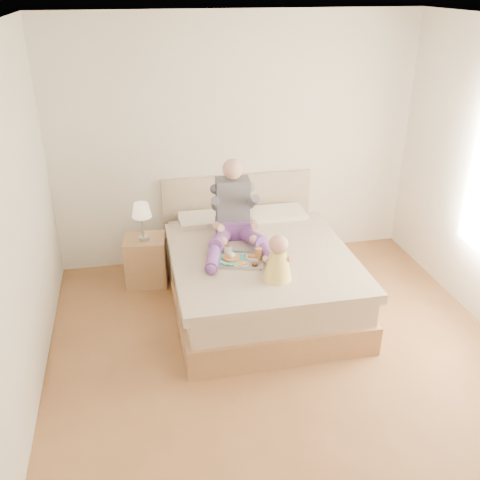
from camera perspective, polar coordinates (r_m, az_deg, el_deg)
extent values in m
cube|color=brown|center=(4.70, 4.87, -13.10)|extent=(4.00, 4.20, 0.01)
cube|color=white|center=(3.65, 6.58, 21.83)|extent=(4.00, 4.20, 0.02)
cube|color=white|center=(5.90, -0.38, 10.29)|extent=(4.00, 0.02, 2.70)
cube|color=white|center=(2.39, 21.04, -18.56)|extent=(4.00, 0.02, 2.70)
cube|color=white|center=(3.93, -23.57, -0.49)|extent=(0.02, 4.20, 2.70)
cube|color=olive|center=(5.42, 1.94, -5.30)|extent=(1.68, 2.13, 0.28)
cube|color=tan|center=(5.28, 1.98, -2.90)|extent=(1.60, 2.05, 0.24)
cube|color=tan|center=(5.08, 2.40, -2.08)|extent=(1.70, 1.80, 0.09)
cube|color=white|center=(5.79, -3.38, 1.89)|extent=(0.62, 0.40, 0.14)
cube|color=white|center=(5.93, 3.90, 2.51)|extent=(0.62, 0.40, 0.14)
cube|color=tan|center=(6.18, -0.34, 2.67)|extent=(1.70, 0.08, 1.00)
cube|color=olive|center=(5.79, -10.01, -2.13)|extent=(0.46, 0.42, 0.52)
cylinder|color=#AEB0B5|center=(5.63, -10.22, 0.20)|extent=(0.11, 0.11, 0.04)
cylinder|color=#AEB0B5|center=(5.57, -10.33, 1.41)|extent=(0.02, 0.02, 0.23)
cone|color=#FFE6C7|center=(5.50, -10.48, 3.16)|extent=(0.20, 0.20, 0.14)
cube|color=#633584|center=(5.41, -0.71, 1.32)|extent=(0.37, 0.30, 0.16)
cube|color=#3F3E46|center=(5.35, -0.80, 4.32)|extent=(0.34, 0.22, 0.44)
sphere|color=tan|center=(5.21, -0.78, 7.58)|extent=(0.20, 0.20, 0.20)
cylinder|color=#633584|center=(5.20, -2.01, 0.13)|extent=(0.32, 0.49, 0.20)
cylinder|color=#633584|center=(4.89, -2.88, -1.87)|extent=(0.21, 0.44, 0.11)
sphere|color=#633584|center=(4.72, -3.11, -3.14)|extent=(0.10, 0.10, 0.10)
cylinder|color=#3F3E46|center=(5.20, -2.63, 3.89)|extent=(0.13, 0.28, 0.23)
cylinder|color=tan|center=(5.11, -2.31, 1.45)|extent=(0.08, 0.28, 0.15)
sphere|color=tan|center=(5.03, -1.83, -0.13)|extent=(0.08, 0.08, 0.08)
cylinder|color=#633584|center=(5.24, 1.18, 0.31)|extent=(0.26, 0.49, 0.20)
cylinder|color=#633584|center=(4.95, 3.04, -1.50)|extent=(0.16, 0.43, 0.11)
sphere|color=#633584|center=(4.79, 3.90, -2.68)|extent=(0.10, 0.10, 0.10)
cylinder|color=#3F3E46|center=(5.25, 1.36, 4.09)|extent=(0.09, 0.27, 0.23)
cylinder|color=tan|center=(5.15, 1.54, 1.66)|extent=(0.12, 0.29, 0.15)
sphere|color=tan|center=(5.06, 1.47, 0.06)|extent=(0.08, 0.08, 0.08)
cube|color=#AEB0B5|center=(4.94, 0.02, -2.25)|extent=(0.49, 0.43, 0.01)
cylinder|color=teal|center=(4.95, -0.96, -2.04)|extent=(0.24, 0.24, 0.01)
cylinder|color=#B9773D|center=(4.94, -0.96, -1.88)|extent=(0.16, 0.16, 0.02)
cylinder|color=silver|center=(5.04, -1.41, -1.07)|extent=(0.07, 0.07, 0.08)
torus|color=silver|center=(5.03, -0.92, -1.06)|extent=(0.03, 0.06, 0.06)
cylinder|color=#8A6343|center=(5.02, -1.41, -0.66)|extent=(0.06, 0.06, 0.01)
cylinder|color=silver|center=(4.99, 1.32, -1.82)|extent=(0.14, 0.14, 0.01)
cube|color=#B9773D|center=(4.98, 1.33, -1.68)|extent=(0.09, 0.09, 0.02)
cylinder|color=silver|center=(4.85, 0.15, -2.68)|extent=(0.14, 0.14, 0.01)
ellipsoid|color=red|center=(4.84, 0.38, -2.58)|extent=(0.03, 0.03, 0.01)
cylinder|color=white|center=(4.95, 2.00, -1.42)|extent=(0.06, 0.06, 0.11)
cylinder|color=orange|center=(4.95, 2.00, -1.44)|extent=(0.06, 0.06, 0.10)
cylinder|color=white|center=(4.84, 1.59, -2.60)|extent=(0.06, 0.06, 0.04)
cylinder|color=#4F270B|center=(4.84, 1.59, -2.61)|extent=(0.05, 0.05, 0.03)
cone|color=#F0CD4B|center=(4.61, 4.03, -2.68)|extent=(0.25, 0.25, 0.27)
sphere|color=tan|center=(4.52, 4.11, -0.47)|extent=(0.17, 0.17, 0.17)
cylinder|color=tan|center=(4.76, 3.28, -2.90)|extent=(0.11, 0.20, 0.07)
sphere|color=tan|center=(4.84, 3.13, -2.36)|extent=(0.05, 0.05, 0.05)
cylinder|color=tan|center=(4.59, 2.81, -2.07)|extent=(0.10, 0.14, 0.12)
cylinder|color=tan|center=(4.77, 4.41, -2.88)|extent=(0.06, 0.19, 0.07)
sphere|color=tan|center=(4.85, 4.36, -2.33)|extent=(0.05, 0.05, 0.05)
cylinder|color=tan|center=(4.61, 5.27, -2.02)|extent=(0.06, 0.14, 0.12)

